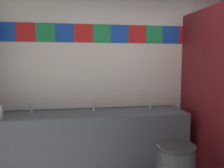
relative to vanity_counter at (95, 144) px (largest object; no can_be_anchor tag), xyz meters
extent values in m
cube|color=silver|center=(0.76, 0.32, 0.95)|extent=(4.01, 0.08, 2.80)
cube|color=#1947B7|center=(-1.12, 0.28, 1.47)|extent=(0.25, 0.01, 0.25)
cube|color=red|center=(-0.87, 0.28, 1.47)|extent=(0.25, 0.01, 0.25)
cube|color=#1E8C4C|center=(-0.62, 0.28, 1.47)|extent=(0.25, 0.01, 0.25)
cube|color=#1947B7|center=(-0.36, 0.28, 1.47)|extent=(0.25, 0.01, 0.25)
cube|color=red|center=(-0.11, 0.28, 1.47)|extent=(0.25, 0.01, 0.25)
cube|color=#1E8C4C|center=(0.14, 0.28, 1.47)|extent=(0.25, 0.01, 0.25)
cube|color=#1947B7|center=(0.39, 0.28, 1.47)|extent=(0.25, 0.01, 0.25)
cube|color=red|center=(0.64, 0.28, 1.47)|extent=(0.25, 0.01, 0.25)
cube|color=#1E8C4C|center=(0.89, 0.28, 1.47)|extent=(0.25, 0.01, 0.25)
cube|color=#1947B7|center=(1.14, 0.28, 1.47)|extent=(0.25, 0.01, 0.25)
cube|color=red|center=(1.39, 0.28, 1.47)|extent=(0.25, 0.01, 0.25)
cube|color=#1E8C4C|center=(1.64, 0.28, 1.47)|extent=(0.25, 0.01, 0.25)
cube|color=#1947B7|center=(1.89, 0.28, 1.47)|extent=(0.25, 0.01, 0.25)
cube|color=#4C515B|center=(0.00, 0.00, -0.01)|extent=(2.38, 0.57, 0.88)
cube|color=#4C515B|center=(0.00, 0.27, 0.39)|extent=(2.38, 0.03, 0.08)
cylinder|color=#F4E2C9|center=(-0.79, -0.03, 0.37)|extent=(0.34, 0.34, 0.10)
cylinder|color=#F4E2C9|center=(0.00, -0.03, 0.37)|extent=(0.34, 0.34, 0.10)
cylinder|color=#F4E2C9|center=(0.79, -0.03, 0.37)|extent=(0.34, 0.34, 0.10)
cylinder|color=silver|center=(-0.79, 0.11, 0.45)|extent=(0.04, 0.04, 0.05)
cylinder|color=silver|center=(-0.79, 0.06, 0.52)|extent=(0.02, 0.06, 0.09)
cylinder|color=silver|center=(0.00, 0.11, 0.45)|extent=(0.04, 0.04, 0.05)
cylinder|color=silver|center=(0.00, 0.06, 0.52)|extent=(0.02, 0.06, 0.09)
cylinder|color=silver|center=(0.79, 0.11, 0.45)|extent=(0.04, 0.04, 0.05)
cylinder|color=silver|center=(0.79, 0.06, 0.52)|extent=(0.02, 0.06, 0.09)
cube|color=maroon|center=(1.34, -0.51, 0.64)|extent=(0.04, 1.58, 2.19)
cube|color=white|center=(1.87, 0.09, 0.12)|extent=(0.34, 0.17, 0.34)
cylinder|color=#262628|center=(0.76, -0.80, 0.22)|extent=(0.40, 0.40, 0.04)
camera|label=1|loc=(-0.26, -2.98, 1.12)|focal=37.70mm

